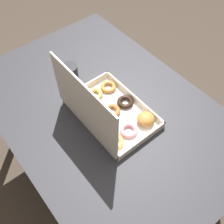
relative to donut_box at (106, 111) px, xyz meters
The scene contains 4 objects.
ground_plane 0.77m from the donut_box, 29.02° to the right, with size 8.00×8.00×0.00m, color #42382D.
dining_table 0.16m from the donut_box, 29.02° to the right, with size 1.30×0.88×0.71m.
donut_box is the anchor object (origin of this frame).
coffee_mug 0.30m from the donut_box, ahead, with size 0.08×0.08×0.09m.
Camera 1 is at (-0.60, 0.44, 1.68)m, focal length 42.00 mm.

